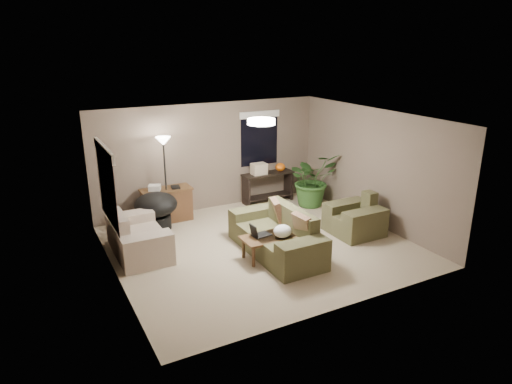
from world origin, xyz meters
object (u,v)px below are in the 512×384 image
console_table (268,185)px  papasan_chair (156,208)px  houseplant (312,185)px  cat_scratching_post (348,211)px  coffee_table (269,239)px  floor_lamp (164,151)px  main_sofa (278,238)px  desk (167,205)px  armchair (355,220)px  loveseat (137,239)px

console_table → papasan_chair: papasan_chair is taller
houseplant → cat_scratching_post: 1.27m
coffee_table → houseplant: bearing=40.8°
floor_lamp → cat_scratching_post: size_ratio=3.82×
main_sofa → desk: 2.88m
armchair → coffee_table: bearing=-176.1°
main_sofa → armchair: size_ratio=2.20×
armchair → loveseat: bearing=165.0°
loveseat → houseplant: houseplant is taller
coffee_table → desk: bearing=112.5°
loveseat → main_sofa: bearing=-26.8°
loveseat → armchair: size_ratio=1.60×
papasan_chair → cat_scratching_post: bearing=-21.2°
papasan_chair → armchair: bearing=-31.0°
armchair → console_table: bearing=104.1°
loveseat → floor_lamp: size_ratio=0.84×
armchair → desk: size_ratio=0.91×
armchair → floor_lamp: floor_lamp is taller
coffee_table → houseplant: (2.33, 2.01, 0.15)m
loveseat → papasan_chair: bearing=56.7°
console_table → desk: bearing=-178.6°
main_sofa → cat_scratching_post: (2.22, 0.69, -0.08)m
floor_lamp → cat_scratching_post: (3.58, -1.79, -1.38)m
floor_lamp → loveseat: bearing=-127.5°
coffee_table → armchair: bearing=3.9°
armchair → coffee_table: size_ratio=1.00×
coffee_table → floor_lamp: size_ratio=0.52×
cat_scratching_post → console_table: bearing=116.7°
main_sofa → houseplant: (2.08, 1.91, 0.22)m
armchair → houseplant: 1.88m
houseplant → desk: bearing=169.5°
main_sofa → console_table: (1.25, 2.61, 0.14)m
coffee_table → cat_scratching_post: cat_scratching_post is taller
floor_lamp → houseplant: bearing=-9.3°
loveseat → papasan_chair: size_ratio=1.67×
main_sofa → coffee_table: bearing=-158.9°
desk → houseplant: bearing=-10.5°
main_sofa → houseplant: houseplant is taller
desk → console_table: size_ratio=0.85×
papasan_chair → floor_lamp: bearing=40.3°
armchair → desk: (-3.24, 2.50, 0.08)m
desk → cat_scratching_post: desk is taller
desk → armchair: bearing=-37.6°
coffee_table → console_table: size_ratio=0.77×
armchair → coffee_table: 2.14m
armchair → floor_lamp: bearing=143.3°
console_table → houseplant: size_ratio=0.99×
armchair → papasan_chair: (-3.58, 2.15, 0.17)m
desk → cat_scratching_post: bearing=-27.6°
papasan_chair → houseplant: (3.76, -0.29, 0.05)m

